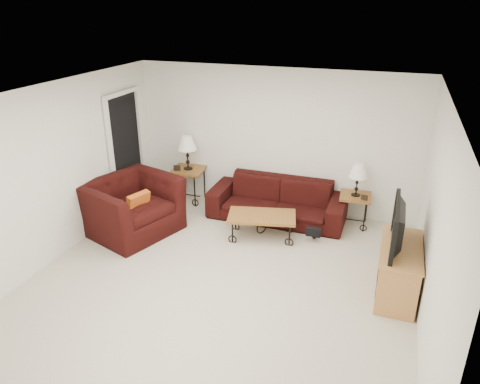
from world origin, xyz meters
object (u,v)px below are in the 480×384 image
Objects in this scene: lamp_left at (187,153)px; side_table_left at (189,185)px; lamp_right at (357,180)px; armchair at (132,207)px; side_table_right at (354,210)px; backpack at (315,226)px; television at (404,226)px; tv_stand at (398,270)px; sofa at (277,200)px; coffee_table at (262,226)px.

side_table_left is at bearing 0.00° from lamp_left.
armchair is (-3.37, -1.42, -0.37)m from lamp_right.
side_table_right is 1.20× the size of backpack.
lamp_left reaches higher than television.
armchair is 4.12m from tv_stand.
sofa is 4.28× the size of lamp_right.
side_table_left is at bearing 159.14° from backpack.
coffee_table is 0.77× the size of armchair.
side_table_left is at bearing 6.12° from armchair.
television is (2.00, -1.58, 0.63)m from sofa.
sofa is 2.56m from tv_stand.
lamp_right is at bearing 0.00° from side_table_right.
lamp_right reaches higher than side_table_left.
side_table_right is 3.11m from lamp_left.
side_table_right is 1.00× the size of lamp_right.
side_table_left is 0.56× the size of tv_stand.
coffee_table is at bearing 158.07° from tv_stand.
lamp_right is at bearing 34.89° from coffee_table.
backpack is (0.76, -0.52, -0.11)m from sofa.
sofa is 5.15× the size of backpack.
side_table_right is 1.62m from coffee_table.
tv_stand reaches higher than side_table_right.
coffee_table is 2.34m from television.
tv_stand is at bearing -67.31° from side_table_right.
television is at bearing -38.35° from sofa.
coffee_table is at bearing -57.17° from armchair.
coffee_table is at bearing -112.12° from television.
armchair is 4.13m from television.
backpack is (2.85, 0.72, -0.22)m from armchair.
lamp_left is at bearing 155.01° from tv_stand.
lamp_left reaches higher than lamp_right.
television is at bearing -75.55° from armchair.
side_table_left is at bearing 180.00° from side_table_right.
tv_stand is at bearing -38.08° from sofa.
lamp_left is at bearing 0.00° from side_table_left.
television is at bearing 180.00° from tv_stand.
sofa is 4.28× the size of side_table_right.
television reaches higher than backpack.
backpack is at bearing -56.66° from armchair.
side_table_left is (-1.76, 0.18, -0.02)m from sofa.
lamp_left is at bearing 151.50° from coffee_table.
side_table_right is at bearing 34.89° from coffee_table.
armchair is 3.01× the size of backpack.
armchair reaches higher than coffee_table.
side_table_right is 0.54× the size of television.
side_table_right is at bearing 0.00° from lamp_right.
tv_stand reaches higher than coffee_table.
television is at bearing -22.12° from coffee_table.
side_table_left is 1.00× the size of lamp_left.
television is (-0.02, 0.00, 0.63)m from tv_stand.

